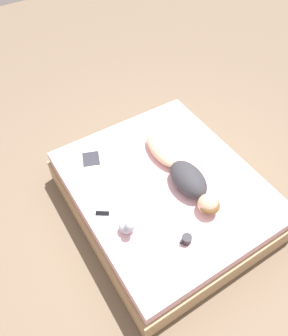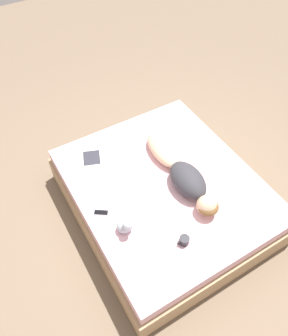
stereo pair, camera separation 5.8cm
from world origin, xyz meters
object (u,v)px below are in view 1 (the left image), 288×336
Objects in this scene: open_magazine at (103,157)px; cell_phone at (102,214)px; person at (182,172)px; coffee_mug at (186,239)px.

cell_phone is at bearing 82.86° from open_magazine.
person is 10.21× the size of coffee_mug.
open_magazine is at bearing -82.84° from coffee_mug.
coffee_mug reaches higher than cell_phone.
person reaches higher than cell_phone.
open_magazine is 1.29m from coffee_mug.
cell_phone is (0.50, -0.65, -0.04)m from coffee_mug.
person is 0.89m from cell_phone.
person is 0.72m from coffee_mug.
cell_phone is (0.34, 0.63, 0.00)m from open_magazine.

